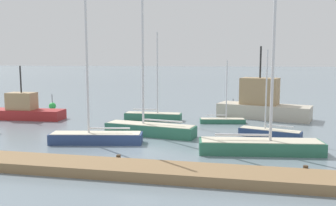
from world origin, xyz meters
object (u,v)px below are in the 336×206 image
at_px(channel_buoy_1, 52,106).
at_px(sailboat_2, 260,143).
at_px(sailboat_3, 222,120).
at_px(fishing_boat_1, 25,110).
at_px(sailboat_1, 150,126).
at_px(fishing_boat_0, 262,104).
at_px(sailboat_0, 96,135).
at_px(sailboat_5, 153,115).
at_px(channel_buoy_2, 233,108).
at_px(sailboat_6, 270,132).

bearing_deg(channel_buoy_1, sailboat_2, -33.67).
bearing_deg(sailboat_3, fishing_boat_1, 174.69).
relative_size(sailboat_1, sailboat_2, 1.01).
height_order(fishing_boat_0, channel_buoy_1, fishing_boat_0).
distance_m(sailboat_0, channel_buoy_1, 18.63).
relative_size(sailboat_5, channel_buoy_2, 5.82).
bearing_deg(channel_buoy_1, sailboat_3, -14.34).
bearing_deg(sailboat_6, sailboat_3, -36.20).
height_order(sailboat_5, fishing_boat_1, sailboat_5).
distance_m(sailboat_3, fishing_boat_0, 5.25).
bearing_deg(sailboat_0, channel_buoy_2, -128.29).
bearing_deg(channel_buoy_1, sailboat_0, -51.49).
xyz_separation_m(sailboat_2, sailboat_6, (0.91, 4.71, -0.28)).
bearing_deg(channel_buoy_2, fishing_boat_1, -155.11).
height_order(sailboat_2, channel_buoy_1, sailboat_2).
relative_size(sailboat_1, channel_buoy_1, 7.72).
bearing_deg(fishing_boat_1, sailboat_3, -178.43).
bearing_deg(sailboat_3, sailboat_1, -139.35).
height_order(sailboat_6, channel_buoy_1, sailboat_6).
relative_size(sailboat_3, channel_buoy_2, 4.00).
xyz_separation_m(fishing_boat_1, channel_buoy_1, (-0.88, 6.63, -0.47)).
xyz_separation_m(sailboat_1, fishing_boat_0, (8.73, 9.92, 0.72)).
bearing_deg(fishing_boat_0, fishing_boat_1, 29.50).
relative_size(sailboat_0, sailboat_3, 2.04).
bearing_deg(fishing_boat_1, sailboat_2, 155.57).
relative_size(fishing_boat_0, channel_buoy_2, 6.50).
height_order(sailboat_1, fishing_boat_1, sailboat_1).
height_order(sailboat_2, sailboat_6, sailboat_2).
bearing_deg(sailboat_3, sailboat_0, -140.28).
relative_size(sailboat_0, sailboat_1, 0.85).
bearing_deg(sailboat_5, fishing_boat_1, -173.04).
height_order(fishing_boat_1, channel_buoy_1, fishing_boat_1).
height_order(channel_buoy_1, channel_buoy_2, channel_buoy_1).
xyz_separation_m(sailboat_1, fishing_boat_1, (-13.64, 4.67, 0.20)).
bearing_deg(sailboat_2, fishing_boat_0, 78.46).
xyz_separation_m(sailboat_0, channel_buoy_1, (-11.60, 14.57, -0.18)).
bearing_deg(sailboat_1, fishing_boat_0, -121.71).
relative_size(sailboat_2, fishing_boat_0, 1.47).
xyz_separation_m(sailboat_3, channel_buoy_1, (-19.64, 5.02, 0.11)).
xyz_separation_m(sailboat_1, channel_buoy_2, (5.88, 13.73, -0.30)).
relative_size(sailboat_0, fishing_boat_0, 1.26).
relative_size(sailboat_0, channel_buoy_2, 8.17).
relative_size(sailboat_2, sailboat_3, 2.39).
relative_size(sailboat_3, channel_buoy_1, 3.20).
height_order(sailboat_0, fishing_boat_0, sailboat_0).
bearing_deg(channel_buoy_2, sailboat_1, -113.18).
height_order(sailboat_0, channel_buoy_2, sailboat_0).
height_order(sailboat_1, channel_buoy_2, sailboat_1).
bearing_deg(sailboat_3, fishing_boat_0, 34.95).
distance_m(fishing_boat_0, channel_buoy_2, 4.87).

